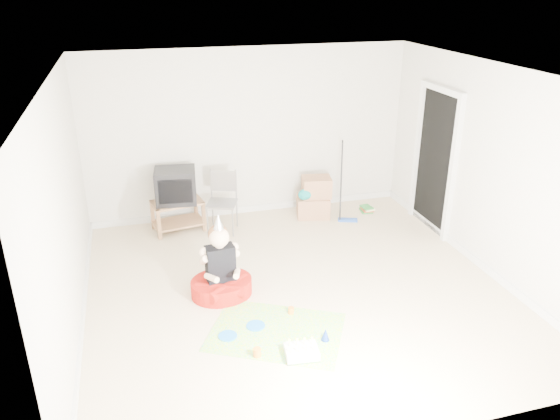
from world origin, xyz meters
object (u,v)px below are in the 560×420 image
object	(u,v)px
tv_stand	(178,213)
folding_chair	(222,203)
cardboard_boxes	(314,198)
seated_woman	(221,278)
crt_tv	(176,186)
birthday_cake	(302,352)

from	to	relation	value
tv_stand	folding_chair	size ratio (longest dim) A/B	0.87
cardboard_boxes	seated_woman	xyz separation A→B (m)	(-1.82, -1.92, -0.08)
folding_chair	seated_woman	world-z (taller)	seated_woman
tv_stand	cardboard_boxes	size ratio (longest dim) A/B	1.24
seated_woman	tv_stand	bearing A→B (deg)	98.70
crt_tv	cardboard_boxes	xyz separation A→B (m)	(2.13, -0.06, -0.40)
crt_tv	seated_woman	bearing A→B (deg)	-74.58
tv_stand	crt_tv	world-z (taller)	crt_tv
cardboard_boxes	birthday_cake	bearing A→B (deg)	-110.91
tv_stand	folding_chair	bearing A→B (deg)	-18.91
folding_chair	cardboard_boxes	size ratio (longest dim) A/B	1.43
folding_chair	cardboard_boxes	bearing A→B (deg)	5.93
crt_tv	cardboard_boxes	distance (m)	2.17
folding_chair	crt_tv	bearing A→B (deg)	161.09
birthday_cake	tv_stand	bearing A→B (deg)	104.63
birthday_cake	crt_tv	bearing A→B (deg)	104.63
tv_stand	crt_tv	distance (m)	0.44
seated_woman	birthday_cake	bearing A→B (deg)	-67.34
cardboard_boxes	seated_woman	world-z (taller)	seated_woman
tv_stand	folding_chair	distance (m)	0.69
tv_stand	cardboard_boxes	bearing A→B (deg)	-1.67
crt_tv	seated_woman	world-z (taller)	seated_woman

